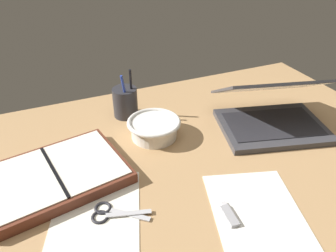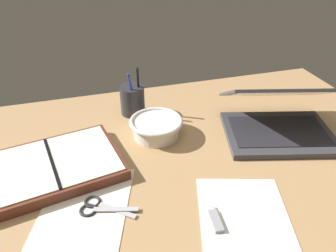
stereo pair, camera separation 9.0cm
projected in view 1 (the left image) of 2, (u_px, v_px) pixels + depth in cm
name	position (u px, v px, depth cm)	size (l,w,h in cm)	color
desk_top	(192.00, 171.00, 86.38)	(140.00, 100.00, 2.00)	tan
laptop	(271.00, 112.00, 100.85)	(37.22, 34.31, 17.71)	#38383D
bowl	(154.00, 128.00, 96.67)	(15.86, 15.86, 5.61)	silver
pen_cup	(125.00, 102.00, 106.08)	(7.95, 7.95, 16.33)	#28282D
planner	(55.00, 176.00, 81.14)	(37.34, 29.67, 3.36)	brown
scissors	(108.00, 213.00, 72.64)	(13.02, 9.68, 0.80)	#B7B7BC
paper_sheet_front	(260.00, 219.00, 71.53)	(19.55, 29.92, 0.16)	white
paper_sheet_beside_planner	(96.00, 216.00, 72.33)	(19.19, 27.68, 0.16)	silver
usb_drive	(230.00, 215.00, 71.96)	(2.63, 7.33, 1.00)	#99999E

